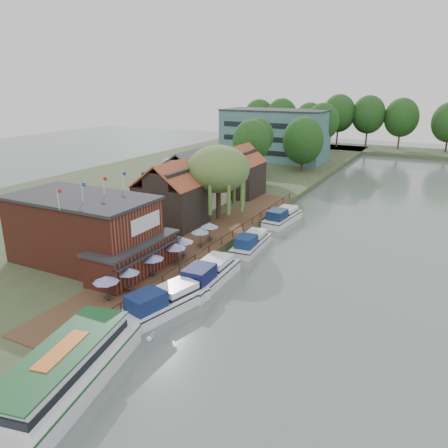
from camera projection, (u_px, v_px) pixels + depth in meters
The scene contains 29 objects.
ground at pixel (222, 298), 41.20m from camera, with size 260.00×260.00×0.00m, color #525F5B.
land_bank at pixel (168, 186), 83.75m from camera, with size 50.00×140.00×1.00m, color #384728.
quay_deck at pixel (202, 241), 52.83m from camera, with size 6.00×50.00×0.10m, color #47301E.
quay_rail at pixel (223, 240), 51.92m from camera, with size 0.20×49.00×1.00m, color black, non-canonical shape.
pub at pixel (97, 232), 45.06m from camera, with size 20.00×11.00×7.30m, color maroon, non-canonical shape.
hotel_block at pixel (275, 135), 107.74m from camera, with size 25.40×12.40×12.30m, color #38666B, non-canonical shape.
cottage_a at pixel (171, 194), 57.98m from camera, with size 8.60×7.60×8.50m, color black, non-canonical shape.
cottage_b at pixel (191, 178), 67.74m from camera, with size 9.60×8.60×8.50m, color beige, non-canonical shape.
cottage_c at pixel (239, 171), 73.58m from camera, with size 7.60×7.60×8.50m, color black, non-canonical shape.
willow at pixel (218, 183), 59.93m from camera, with size 8.60×8.60×10.43m, color #476B2D, non-canonical shape.
umbrella_0 at pixel (107, 289), 37.95m from camera, with size 2.31×2.31×2.38m, color navy, non-canonical shape.
umbrella_1 at pixel (129, 280), 39.68m from camera, with size 2.05×2.05×2.38m, color #1B2F97, non-canonical shape.
umbrella_2 at pixel (152, 265), 42.87m from camera, with size 2.37×2.37×2.38m, color #1B2094, non-canonical shape.
umbrella_3 at pixel (176, 254), 45.60m from camera, with size 2.21×2.21×2.38m, color navy, non-canonical shape.
umbrella_4 at pixel (183, 248), 47.40m from camera, with size 2.37×2.37×2.38m, color navy, non-canonical shape.
umbrella_5 at pixel (200, 238), 50.37m from camera, with size 2.12×2.12×2.38m, color navy, non-canonical shape.
umbrella_6 at pixel (210, 232), 52.31m from camera, with size 2.19×2.19×2.38m, color #1A4791, non-canonical shape.
cruiser_0 at pixel (164, 299), 38.35m from camera, with size 3.31×10.23×2.49m, color white, non-canonical shape.
cruiser_1 at pixel (209, 272), 43.80m from camera, with size 3.40×10.52×2.57m, color white, non-canonical shape.
cruiser_2 at pixel (251, 241), 52.92m from camera, with size 2.98×9.24×2.21m, color silver, non-canonical shape.
cruiser_3 at pixel (283, 215), 63.04m from camera, with size 3.13×9.69×2.34m, color white, non-canonical shape.
tour_boat at pixel (57, 379), 27.37m from camera, with size 4.30×15.29×3.34m, color silver, non-canonical shape.
swan at pixel (149, 338), 34.27m from camera, with size 0.44×0.44×0.44m, color white.
bank_tree_0 at pixel (251, 152), 81.34m from camera, with size 6.96×6.96×12.08m, color #143811, non-canonical shape.
bank_tree_1 at pixel (258, 147), 88.12m from camera, with size 6.22×6.22×11.83m, color #143811, non-canonical shape.
bank_tree_2 at pixel (303, 144), 93.13m from camera, with size 8.68×8.68×11.65m, color #143811, non-canonical shape.
bank_tree_3 at pixel (322, 131), 108.18m from camera, with size 7.93×7.93×13.82m, color #143811, non-canonical shape.
bank_tree_4 at pixel (318, 129), 118.36m from camera, with size 6.61×6.61×12.83m, color #143811, non-canonical shape.
bank_tree_5 at pixel (318, 129), 127.85m from camera, with size 6.70×6.70×10.77m, color #143811, non-canonical shape.
Camera 1 is at (17.27, -32.77, 19.34)m, focal length 35.00 mm.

